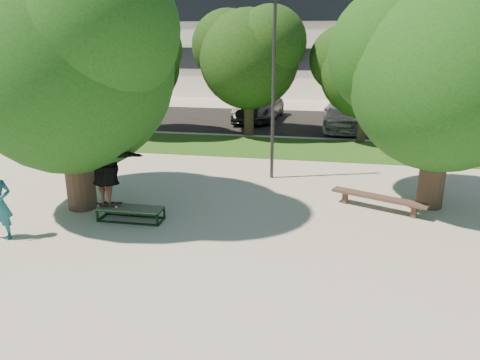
% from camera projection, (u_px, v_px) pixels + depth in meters
% --- Properties ---
extents(ground, '(120.00, 120.00, 0.00)m').
position_uv_depth(ground, '(211.00, 231.00, 12.34)').
color(ground, '#A69F98').
rests_on(ground, ground).
extents(grass_strip, '(30.00, 4.00, 0.02)m').
position_uv_depth(grass_strip, '(283.00, 148.00, 21.06)').
color(grass_strip, '#234614').
rests_on(grass_strip, ground).
extents(asphalt_strip, '(40.00, 8.00, 0.01)m').
position_uv_depth(asphalt_strip, '(277.00, 121.00, 27.32)').
color(asphalt_strip, black).
rests_on(asphalt_strip, ground).
extents(tree_left, '(6.96, 5.95, 7.12)m').
position_uv_depth(tree_left, '(65.00, 55.00, 12.76)').
color(tree_left, '#38281E').
rests_on(tree_left, ground).
extents(tree_right, '(6.24, 5.33, 6.51)m').
position_uv_depth(tree_right, '(443.00, 67.00, 12.95)').
color(tree_right, '#38281E').
rests_on(tree_right, ground).
extents(bg_tree_left, '(5.28, 4.51, 5.77)m').
position_uv_depth(bg_tree_left, '(133.00, 59.00, 22.71)').
color(bg_tree_left, '#38281E').
rests_on(bg_tree_left, ground).
extents(bg_tree_mid, '(5.76, 4.92, 6.24)m').
position_uv_depth(bg_tree_mid, '(248.00, 53.00, 22.61)').
color(bg_tree_mid, '#38281E').
rests_on(bg_tree_mid, ground).
extents(bg_tree_right, '(5.04, 4.31, 5.43)m').
position_uv_depth(bg_tree_right, '(365.00, 66.00, 21.34)').
color(bg_tree_right, '#38281E').
rests_on(bg_tree_right, ground).
extents(lamppost, '(0.25, 0.15, 6.11)m').
position_uv_depth(lamppost, '(273.00, 89.00, 15.89)').
color(lamppost, '#2D2D30').
rests_on(lamppost, ground).
extents(grind_box, '(1.80, 0.60, 0.38)m').
position_uv_depth(grind_box, '(131.00, 214.00, 13.02)').
color(grind_box, black).
rests_on(grind_box, ground).
extents(skater_rig, '(2.30, 0.69, 1.93)m').
position_uv_depth(skater_rig, '(105.00, 172.00, 12.76)').
color(skater_rig, white).
rests_on(skater_rig, grind_box).
extents(bench, '(2.72, 1.48, 0.43)m').
position_uv_depth(bench, '(379.00, 198.00, 13.71)').
color(bench, '#46332A').
rests_on(bench, ground).
extents(car_silver_a, '(2.30, 4.32, 1.40)m').
position_uv_depth(car_silver_a, '(120.00, 109.00, 27.20)').
color(car_silver_a, '#B5B4BA').
rests_on(car_silver_a, asphalt_strip).
extents(car_dark, '(1.73, 4.26, 1.38)m').
position_uv_depth(car_dark, '(248.00, 109.00, 27.06)').
color(car_dark, black).
rests_on(car_dark, asphalt_strip).
extents(car_grey, '(2.70, 5.22, 1.41)m').
position_uv_depth(car_grey, '(258.00, 108.00, 27.49)').
color(car_grey, '#545459').
rests_on(car_grey, asphalt_strip).
extents(car_silver_b, '(2.23, 5.35, 1.54)m').
position_uv_depth(car_silver_b, '(344.00, 114.00, 25.07)').
color(car_silver_b, '#9D9DA1').
rests_on(car_silver_b, asphalt_strip).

